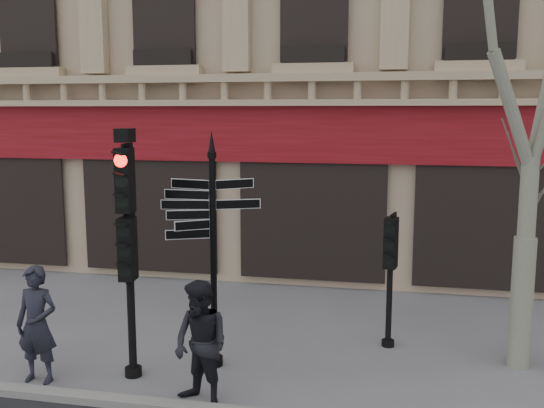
{
  "coord_description": "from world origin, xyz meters",
  "views": [
    {
      "loc": [
        1.86,
        -8.82,
        4.12
      ],
      "look_at": [
        -0.07,
        0.6,
        2.64
      ],
      "focal_mm": 40.0,
      "sensor_mm": 36.0,
      "label": 1
    }
  ],
  "objects_px": {
    "traffic_signal_secondary": "(390,257)",
    "pedestrian_a": "(37,325)",
    "pedestrian_b": "(201,345)",
    "traffic_signal_main": "(128,223)",
    "fingerpost": "(213,210)"
  },
  "relations": [
    {
      "from": "fingerpost",
      "to": "traffic_signal_secondary",
      "type": "xyz_separation_m",
      "value": [
        2.76,
        1.4,
        -0.95
      ]
    },
    {
      "from": "pedestrian_a",
      "to": "pedestrian_b",
      "type": "relative_size",
      "value": 1.01
    },
    {
      "from": "pedestrian_a",
      "to": "pedestrian_b",
      "type": "height_order",
      "value": "pedestrian_a"
    },
    {
      "from": "fingerpost",
      "to": "traffic_signal_main",
      "type": "bearing_deg",
      "value": -163.76
    },
    {
      "from": "pedestrian_a",
      "to": "traffic_signal_secondary",
      "type": "bearing_deg",
      "value": 25.66
    },
    {
      "from": "fingerpost",
      "to": "traffic_signal_secondary",
      "type": "bearing_deg",
      "value": 13.49
    },
    {
      "from": "fingerpost",
      "to": "pedestrian_b",
      "type": "distance_m",
      "value": 2.16
    },
    {
      "from": "pedestrian_a",
      "to": "pedestrian_b",
      "type": "xyz_separation_m",
      "value": [
        2.69,
        -0.25,
        -0.01
      ]
    },
    {
      "from": "traffic_signal_secondary",
      "to": "pedestrian_b",
      "type": "distance_m",
      "value": 3.81
    },
    {
      "from": "fingerpost",
      "to": "pedestrian_a",
      "type": "height_order",
      "value": "fingerpost"
    },
    {
      "from": "fingerpost",
      "to": "traffic_signal_secondary",
      "type": "relative_size",
      "value": 1.65
    },
    {
      "from": "traffic_signal_secondary",
      "to": "pedestrian_a",
      "type": "bearing_deg",
      "value": -142.6
    },
    {
      "from": "traffic_signal_main",
      "to": "pedestrian_a",
      "type": "bearing_deg",
      "value": -166.61
    },
    {
      "from": "traffic_signal_main",
      "to": "pedestrian_a",
      "type": "distance_m",
      "value": 2.08
    },
    {
      "from": "traffic_signal_secondary",
      "to": "pedestrian_b",
      "type": "height_order",
      "value": "traffic_signal_secondary"
    }
  ]
}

